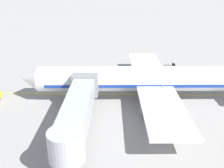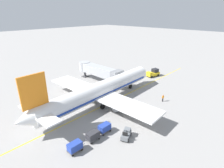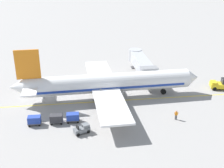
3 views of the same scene
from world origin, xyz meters
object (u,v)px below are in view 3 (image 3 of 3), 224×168
object	(u,v)px
baggage_cart_third_in_train	(34,120)
baggage_cart_second_in_train	(56,118)
baggage_cart_front	(73,117)
ground_crew_wing_walker	(125,109)
pushback_tractor	(222,84)
parked_airliner	(108,83)
ground_crew_loader	(176,115)
jet_bridge	(141,63)
baggage_tug_lead	(82,129)

from	to	relation	value
baggage_cart_third_in_train	baggage_cart_second_in_train	bearing A→B (deg)	90.66
baggage_cart_front	ground_crew_wing_walker	bearing A→B (deg)	100.69
pushback_tractor	baggage_cart_front	size ratio (longest dim) A/B	1.65
pushback_tractor	ground_crew_wing_walker	bearing A→B (deg)	-70.26
parked_airliner	ground_crew_loader	world-z (taller)	parked_airliner
parked_airliner	jet_bridge	world-z (taller)	parked_airliner
baggage_tug_lead	baggage_cart_second_in_train	distance (m)	5.49
baggage_cart_front	baggage_cart_second_in_train	bearing A→B (deg)	-87.24
parked_airliner	ground_crew_wing_walker	distance (m)	7.41
ground_crew_wing_walker	ground_crew_loader	size ratio (longest dim) A/B	1.00
baggage_tug_lead	ground_crew_wing_walker	world-z (taller)	ground_crew_wing_walker
baggage_cart_second_in_train	parked_airliner	bearing A→B (deg)	131.42
baggage_tug_lead	ground_crew_wing_walker	size ratio (longest dim) A/B	1.64
baggage_tug_lead	baggage_cart_second_in_train	xyz separation A→B (m)	(-3.55, -4.18, 0.24)
jet_bridge	baggage_cart_second_in_train	distance (m)	26.76
ground_crew_loader	jet_bridge	bearing A→B (deg)	-175.64
jet_bridge	baggage_cart_third_in_train	size ratio (longest dim) A/B	5.68
baggage_cart_second_in_train	baggage_cart_third_in_train	bearing A→B (deg)	-89.34
baggage_cart_second_in_train	ground_crew_loader	size ratio (longest dim) A/B	1.72
parked_airliner	baggage_cart_third_in_train	world-z (taller)	parked_airliner
baggage_cart_front	baggage_cart_second_in_train	xyz separation A→B (m)	(0.13, -2.74, 0.00)
parked_airliner	jet_bridge	xyz separation A→B (m)	(-10.38, 9.00, 0.27)
parked_airliner	baggage_tug_lead	xyz separation A→B (m)	(12.13, -5.55, -2.47)
baggage_cart_second_in_train	ground_crew_loader	world-z (taller)	ground_crew_loader
ground_crew_wing_walker	baggage_cart_third_in_train	bearing A→B (deg)	-82.99
baggage_cart_third_in_train	ground_crew_wing_walker	world-z (taller)	ground_crew_wing_walker
ground_crew_loader	baggage_cart_second_in_train	bearing A→B (deg)	-93.85
parked_airliner	baggage_cart_second_in_train	size ratio (longest dim) A/B	12.81
parked_airliner	baggage_cart_third_in_train	distance (m)	16.00
jet_bridge	ground_crew_loader	bearing A→B (deg)	4.36
baggage_cart_third_in_train	jet_bridge	bearing A→B (deg)	130.45
baggage_tug_lead	jet_bridge	bearing A→B (deg)	147.13
pushback_tractor	baggage_cart_front	world-z (taller)	pushback_tractor
baggage_cart_third_in_train	ground_crew_loader	distance (m)	23.87
pushback_tractor	jet_bridge	bearing A→B (deg)	-120.26
jet_bridge	pushback_tractor	size ratio (longest dim) A/B	3.45
jet_bridge	baggage_cart_third_in_train	xyz separation A→B (m)	(19.00, -22.28, -2.51)
baggage_tug_lead	ground_crew_loader	world-z (taller)	ground_crew_loader
baggage_tug_lead	baggage_cart_third_in_train	xyz separation A→B (m)	(-3.51, -7.74, 0.24)
jet_bridge	baggage_tug_lead	size ratio (longest dim) A/B	5.97
baggage_tug_lead	baggage_cart_second_in_train	size ratio (longest dim) A/B	0.95
baggage_cart_second_in_train	jet_bridge	bearing A→B (deg)	135.35
jet_bridge	baggage_cart_front	world-z (taller)	jet_bridge
baggage_cart_front	ground_crew_wing_walker	world-z (taller)	ground_crew_wing_walker
baggage_tug_lead	baggage_cart_third_in_train	bearing A→B (deg)	-114.38
parked_airliner	ground_crew_wing_walker	world-z (taller)	parked_airliner
pushback_tractor	baggage_cart_third_in_train	distance (m)	39.11
ground_crew_wing_walker	pushback_tractor	bearing A→B (deg)	109.74
baggage_cart_front	baggage_cart_third_in_train	bearing A→B (deg)	-88.42
baggage_cart_third_in_train	parked_airliner	bearing A→B (deg)	122.99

